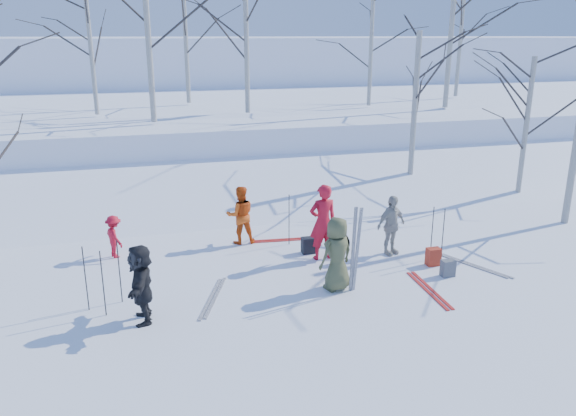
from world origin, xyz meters
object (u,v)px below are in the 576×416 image
object	(u,v)px
skier_cream_east	(391,225)
backpack_grey	(448,268)
skier_red_north	(323,222)
backpack_red	(433,257)
skier_olive_center	(337,254)
skier_grey_west	(141,283)
dog	(342,238)
skier_redor_behind	(240,215)
skier_red_seated	(114,237)
backpack_dark	(309,245)

from	to	relation	value
skier_cream_east	backpack_grey	bearing A→B (deg)	-86.23
skier_red_north	backpack_red	xyz separation A→B (m)	(2.39, -1.09, -0.72)
skier_olive_center	backpack_grey	world-z (taller)	skier_olive_center
skier_olive_center	skier_grey_west	distance (m)	4.02
skier_olive_center	dog	bearing A→B (deg)	-133.94
skier_redor_behind	backpack_grey	distance (m)	5.30
skier_red_north	skier_red_seated	distance (m)	5.07
skier_cream_east	backpack_dark	bearing A→B (deg)	143.75
skier_olive_center	skier_grey_west	world-z (taller)	skier_olive_center
skier_grey_west	backpack_dark	size ratio (longest dim) A/B	3.84
backpack_dark	skier_grey_west	bearing A→B (deg)	-148.82
skier_cream_east	backpack_red	xyz separation A→B (m)	(0.67, -0.93, -0.54)
skier_red_north	backpack_grey	xyz separation A→B (m)	(2.38, -1.75, -0.74)
backpack_red	backpack_grey	distance (m)	0.66
backpack_dark	dog	bearing A→B (deg)	12.24
skier_red_north	backpack_dark	xyz separation A→B (m)	(-0.21, 0.43, -0.73)
skier_redor_behind	backpack_red	world-z (taller)	skier_redor_behind
skier_redor_behind	backpack_red	distance (m)	4.92
skier_cream_east	skier_redor_behind	bearing A→B (deg)	133.74
skier_cream_east	skier_grey_west	xyz separation A→B (m)	(-5.99, -1.87, 0.02)
skier_redor_behind	dog	bearing A→B (deg)	160.43
backpack_grey	skier_olive_center	bearing A→B (deg)	179.01
skier_red_seated	dog	xyz separation A→B (m)	(5.60, -0.80, -0.30)
skier_grey_west	skier_cream_east	bearing A→B (deg)	109.07
skier_red_seated	backpack_red	bearing A→B (deg)	-133.31
skier_red_north	skier_redor_behind	world-z (taller)	skier_red_north
skier_red_seated	backpack_grey	bearing A→B (deg)	-137.81
skier_redor_behind	dog	world-z (taller)	skier_redor_behind
skier_grey_west	backpack_grey	size ratio (longest dim) A/B	4.04
backpack_grey	backpack_dark	size ratio (longest dim) A/B	0.95
dog	backpack_grey	size ratio (longest dim) A/B	1.42
skier_olive_center	skier_red_seated	world-z (taller)	skier_olive_center
backpack_grey	skier_red_north	bearing A→B (deg)	143.74
skier_olive_center	skier_red_north	distance (m)	1.73
skier_redor_behind	skier_cream_east	xyz separation A→B (m)	(3.41, -1.75, -0.01)
skier_grey_west	skier_red_north	bearing A→B (deg)	117.11
skier_red_seated	backpack_dark	bearing A→B (deg)	-126.30
skier_olive_center	backpack_red	size ratio (longest dim) A/B	3.81
skier_redor_behind	backpack_dark	size ratio (longest dim) A/B	3.81
skier_red_north	dog	world-z (taller)	skier_red_north
skier_red_north	skier_grey_west	distance (m)	4.74
skier_red_seated	dog	bearing A→B (deg)	-122.08
skier_grey_west	skier_redor_behind	bearing A→B (deg)	146.26
skier_cream_east	backpack_dark	world-z (taller)	skier_cream_east
skier_cream_east	dog	size ratio (longest dim) A/B	2.77
dog	backpack_red	bearing A→B (deg)	98.50
skier_red_seated	backpack_red	xyz separation A→B (m)	(7.22, -2.54, -0.32)
skier_redor_behind	backpack_grey	size ratio (longest dim) A/B	4.01
skier_red_seated	backpack_dark	xyz separation A→B (m)	(4.63, -1.02, -0.33)
dog	backpack_red	xyz separation A→B (m)	(1.62, -1.74, -0.02)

